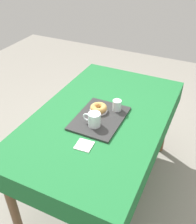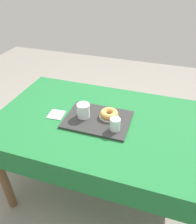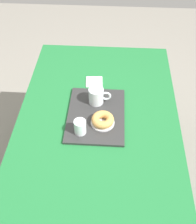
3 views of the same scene
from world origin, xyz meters
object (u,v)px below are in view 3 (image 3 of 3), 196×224
serving_tray (96,115)px  donut_plate_left (103,123)px  tea_mug_left (96,96)px  dining_table (98,132)px  water_glass_near (80,127)px  sugar_donut_left (103,120)px  paper_napkin (94,82)px

serving_tray → donut_plate_left: size_ratio=3.30×
tea_mug_left → donut_plate_left: bearing=-164.9°
dining_table → tea_mug_left: 0.21m
water_glass_near → donut_plate_left: 0.14m
water_glass_near → sugar_donut_left: (0.07, -0.12, -0.01)m
sugar_donut_left → dining_table: bearing=55.5°
water_glass_near → paper_napkin: size_ratio=0.78×
serving_tray → paper_napkin: 0.30m
donut_plate_left → sugar_donut_left: 0.02m
serving_tray → donut_plate_left: (-0.07, -0.04, 0.01)m
sugar_donut_left → paper_napkin: (0.36, 0.07, -0.04)m
tea_mug_left → sugar_donut_left: bearing=-164.9°
serving_tray → dining_table: bearing=-165.9°
water_glass_near → sugar_donut_left: size_ratio=0.66×
water_glass_near → paper_napkin: water_glass_near is taller
serving_tray → tea_mug_left: bearing=2.5°
dining_table → paper_napkin: bearing=7.3°
dining_table → paper_napkin: paper_napkin is taller
sugar_donut_left → tea_mug_left: bearing=15.1°
dining_table → donut_plate_left: (-0.02, -0.03, 0.11)m
serving_tray → tea_mug_left: tea_mug_left is taller
dining_table → serving_tray: (0.05, 0.01, 0.10)m
water_glass_near → sugar_donut_left: bearing=-58.5°
water_glass_near → paper_napkin: 0.44m
donut_plate_left → paper_napkin: donut_plate_left is taller
dining_table → water_glass_near: (-0.09, 0.09, 0.14)m
water_glass_near → donut_plate_left: size_ratio=0.62×
tea_mug_left → sugar_donut_left: 0.17m
paper_napkin → sugar_donut_left: bearing=-168.8°
dining_table → paper_napkin: size_ratio=14.47×
water_glass_near → paper_napkin: (0.43, -0.04, -0.05)m
water_glass_near → sugar_donut_left: 0.14m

